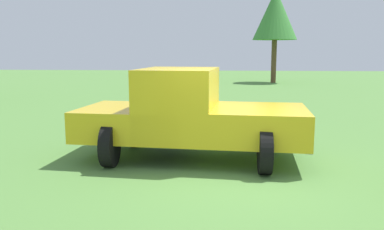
% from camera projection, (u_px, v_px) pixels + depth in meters
% --- Properties ---
extents(ground_plane, '(80.00, 80.00, 0.00)m').
position_uv_depth(ground_plane, '(230.00, 174.00, 7.02)').
color(ground_plane, '#54843D').
extents(pickup_truck, '(2.67, 4.65, 1.83)m').
position_uv_depth(pickup_truck, '(186.00, 112.00, 7.91)').
color(pickup_truck, black).
rests_on(pickup_truck, ground_plane).
extents(tree_back_right, '(3.09, 3.09, 6.49)m').
position_uv_depth(tree_back_right, '(275.00, 15.00, 27.34)').
color(tree_back_right, brown).
rests_on(tree_back_right, ground_plane).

